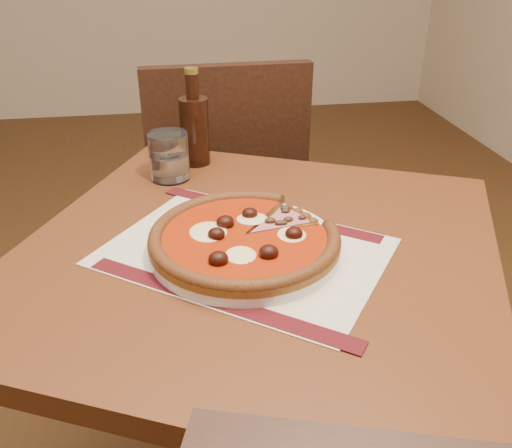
{
  "coord_description": "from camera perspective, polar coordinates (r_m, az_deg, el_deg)",
  "views": [
    {
      "loc": [
        0.53,
        -1.09,
        1.23
      ],
      "look_at": [
        0.65,
        -0.28,
        0.78
      ],
      "focal_mm": 38.0,
      "sensor_mm": 36.0,
      "label": 1
    }
  ],
  "objects": [
    {
      "name": "table",
      "position": [
        0.99,
        0.18,
        -7.21
      ],
      "size": [
        1.06,
        1.06,
        0.75
      ],
      "rotation": [
        0.0,
        0.0,
        -0.43
      ],
      "color": "brown",
      "rests_on": "ground"
    },
    {
      "name": "chair_far",
      "position": [
        1.65,
        -3.29,
        3.51
      ],
      "size": [
        0.45,
        0.45,
        0.93
      ],
      "rotation": [
        0.0,
        0.0,
        3.17
      ],
      "color": "black",
      "rests_on": "ground"
    },
    {
      "name": "placemat",
      "position": [
        0.92,
        -1.19,
        -2.91
      ],
      "size": [
        0.56,
        0.53,
        0.0
      ],
      "primitive_type": "cube",
      "rotation": [
        0.0,
        0.0,
        -0.63
      ],
      "color": "beige",
      "rests_on": "table"
    },
    {
      "name": "plate",
      "position": [
        0.91,
        -1.2,
        -2.38
      ],
      "size": [
        0.32,
        0.32,
        0.02
      ],
      "primitive_type": "cylinder",
      "color": "white",
      "rests_on": "placemat"
    },
    {
      "name": "pizza",
      "position": [
        0.9,
        -1.22,
        -1.3
      ],
      "size": [
        0.32,
        0.32,
        0.04
      ],
      "color": "#8F5D22",
      "rests_on": "plate"
    },
    {
      "name": "ham_slice",
      "position": [
        0.96,
        2.61,
        0.47
      ],
      "size": [
        0.13,
        0.1,
        0.02
      ],
      "rotation": [
        0.0,
        0.0,
        0.52
      ],
      "color": "#8F5D22",
      "rests_on": "plate"
    },
    {
      "name": "water_glass",
      "position": [
        1.19,
        -9.13,
        7.06
      ],
      "size": [
        0.11,
        0.11,
        0.1
      ],
      "primitive_type": "cylinder",
      "rotation": [
        0.0,
        0.0,
        0.29
      ],
      "color": "white",
      "rests_on": "table"
    },
    {
      "name": "bottle",
      "position": [
        1.25,
        -6.49,
        10.05
      ],
      "size": [
        0.07,
        0.07,
        0.22
      ],
      "color": "#35180D",
      "rests_on": "table"
    }
  ]
}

